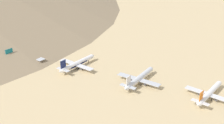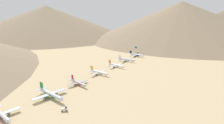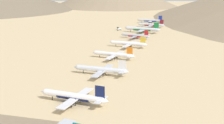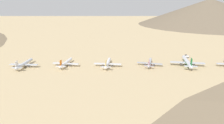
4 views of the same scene
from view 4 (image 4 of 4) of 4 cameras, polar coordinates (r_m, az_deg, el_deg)
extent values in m
plane|color=tan|center=(211.94, -1.82, -1.30)|extent=(2217.88, 2217.88, 0.00)
cylinder|color=silver|center=(229.26, 21.62, 0.10)|extent=(39.32, 6.48, 4.13)
cone|color=silver|center=(249.29, 20.64, 1.55)|extent=(3.72, 4.25, 4.05)
cone|color=silver|center=(209.69, 22.79, -1.59)|extent=(3.26, 3.90, 3.72)
cube|color=#197A38|center=(211.91, 22.70, -0.01)|extent=(5.99, 0.74, 7.61)
cube|color=#B6BBC5|center=(212.58, 22.60, -1.20)|extent=(4.26, 13.23, 0.39)
cube|color=#B6BBC5|center=(227.94, 21.69, -0.19)|extent=(7.65, 37.23, 0.49)
cylinder|color=#4C4C54|center=(227.80, 20.00, -0.41)|extent=(4.71, 2.77, 2.50)
cylinder|color=#4C4C54|center=(230.73, 23.18, -0.55)|extent=(4.71, 2.77, 2.50)
cylinder|color=black|center=(243.88, 20.86, 0.57)|extent=(0.48, 0.48, 4.15)
cylinder|color=black|center=(226.81, 21.00, -0.66)|extent=(0.48, 0.48, 4.15)
cylinder|color=black|center=(228.09, 22.38, -0.73)|extent=(0.48, 0.48, 4.15)
cylinder|color=#197A38|center=(229.35, 21.62, 0.03)|extent=(21.74, 5.43, 4.14)
cylinder|color=#B2B7C1|center=(217.85, 11.24, -0.15)|extent=(29.68, 7.83, 3.12)
cone|color=#B2B7C1|center=(233.25, 11.52, 1.00)|extent=(3.08, 3.44, 3.06)
cone|color=#B2B7C1|center=(202.72, 10.92, -1.47)|extent=(2.72, 3.14, 2.81)
cube|color=red|center=(204.40, 11.04, -0.24)|extent=(4.50, 1.01, 5.75)
cube|color=#A4A8B2|center=(204.95, 10.98, -1.17)|extent=(4.18, 10.15, 0.30)
cube|color=#A4A8B2|center=(216.84, 11.21, -0.39)|extent=(8.54, 28.21, 0.37)
cylinder|color=#4C4C54|center=(218.11, 9.91, -0.52)|extent=(3.71, 2.42, 1.89)
cylinder|color=#4C4C54|center=(217.61, 12.50, -0.72)|extent=(3.71, 2.42, 1.89)
cylinder|color=black|center=(229.13, 11.41, 0.22)|extent=(0.36, 0.36, 3.14)
cylinder|color=black|center=(216.58, 10.61, -0.74)|extent=(0.36, 0.36, 3.14)
cylinder|color=black|center=(216.37, 11.74, -0.83)|extent=(0.36, 0.36, 3.14)
cylinder|color=red|center=(217.92, 11.24, -0.21)|extent=(16.55, 5.70, 3.13)
cylinder|color=white|center=(211.01, -1.28, -0.31)|extent=(32.14, 3.79, 3.39)
cone|color=white|center=(227.59, -0.71, 1.03)|extent=(2.89, 3.36, 3.32)
cone|color=white|center=(194.77, -1.95, -1.85)|extent=(2.53, 3.08, 3.05)
cube|color=gold|center=(196.51, -1.83, -0.45)|extent=(4.91, 0.37, 6.24)
cube|color=silver|center=(197.16, -1.84, -1.50)|extent=(2.99, 10.74, 0.32)
cube|color=silver|center=(209.94, -1.33, -0.57)|extent=(4.83, 30.37, 0.40)
cylinder|color=#4C4C54|center=(211.73, -2.74, -0.78)|extent=(3.77, 2.10, 2.05)
cylinder|color=#4C4C54|center=(210.38, 0.14, -0.88)|extent=(3.77, 2.10, 2.05)
cylinder|color=black|center=(223.17, -0.87, 0.14)|extent=(0.39, 0.39, 3.41)
cylinder|color=black|center=(209.86, -1.98, -1.00)|extent=(0.39, 0.39, 3.41)
cylinder|color=black|center=(209.27, -0.73, -1.04)|extent=(0.39, 0.39, 3.41)
cylinder|color=white|center=(218.68, -13.61, -0.19)|extent=(31.58, 5.09, 3.32)
cone|color=white|center=(233.87, -12.06, 1.07)|extent=(2.97, 3.41, 3.25)
cone|color=white|center=(203.93, -15.38, -1.61)|extent=(2.61, 3.12, 2.99)
cube|color=orange|center=(205.47, -15.12, -0.30)|extent=(4.81, 0.58, 6.11)
cube|color=silver|center=(206.09, -15.10, -1.29)|extent=(3.38, 10.62, 0.31)
cube|color=silver|center=(217.70, -13.73, -0.44)|extent=(6.04, 29.90, 0.39)
cylinder|color=#4C4C54|center=(220.69, -14.90, -0.61)|extent=(3.78, 2.21, 2.01)
cylinder|color=#4C4C54|center=(216.76, -12.36, -0.75)|extent=(3.78, 2.21, 2.01)
cylinder|color=black|center=(229.82, -12.48, 0.23)|extent=(0.38, 0.38, 3.34)
cylinder|color=black|center=(218.23, -14.34, -0.83)|extent=(0.38, 0.38, 3.34)
cylinder|color=black|center=(216.51, -13.23, -0.89)|extent=(0.38, 0.38, 3.34)
cylinder|color=silver|center=(229.95, -24.81, -0.43)|extent=(33.03, 4.53, 3.48)
cone|color=silver|center=(245.11, -22.89, 0.85)|extent=(3.03, 3.50, 3.41)
cone|color=silver|center=(215.36, -26.98, -1.87)|extent=(2.66, 3.21, 3.13)
cube|color=white|center=(216.87, -26.70, -0.57)|extent=(5.04, 0.48, 6.40)
cube|color=#B6BBC5|center=(217.48, -26.64, -1.55)|extent=(3.28, 11.07, 0.33)
cube|color=#B6BBC5|center=(228.97, -24.95, -0.68)|extent=(5.57, 31.24, 0.41)
cylinder|color=#4C4C54|center=(232.60, -26.02, -0.89)|extent=(3.91, 2.23, 2.10)
cylinder|color=#4C4C54|center=(227.38, -23.61, -0.96)|extent=(3.91, 2.23, 2.10)
cylinder|color=black|center=(241.06, -23.39, 0.00)|extent=(0.40, 0.40, 3.49)
cylinder|color=black|center=(229.79, -25.53, -1.09)|extent=(0.40, 0.40, 3.49)
cylinder|color=black|center=(227.51, -24.48, -1.12)|extent=(0.40, 0.40, 3.49)
cylinder|color=white|center=(230.02, -24.81, -0.49)|extent=(18.22, 4.06, 3.48)
cube|color=silver|center=(262.62, 21.58, 1.62)|extent=(4.75, 5.62, 1.70)
cube|color=#333338|center=(262.73, 21.26, 1.98)|extent=(2.71, 2.63, 1.10)
cylinder|color=black|center=(262.45, 21.06, 1.35)|extent=(0.89, 1.11, 1.10)
cylinder|color=black|center=(264.58, 21.21, 1.45)|extent=(0.89, 1.11, 1.10)
cylinder|color=black|center=(261.39, 21.88, 1.19)|extent=(0.89, 1.11, 1.10)
cylinder|color=black|center=(263.53, 22.03, 1.30)|extent=(0.89, 1.11, 1.10)
cone|color=#70604C|center=(689.98, 27.07, 13.28)|extent=(438.81, 438.81, 80.05)
camera|label=1|loc=(56.68, -37.96, 37.87)|focal=45.46mm
camera|label=2|loc=(398.70, 31.12, 16.93)|focal=28.73mm
camera|label=3|loc=(314.39, -64.08, 6.01)|focal=49.90mm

